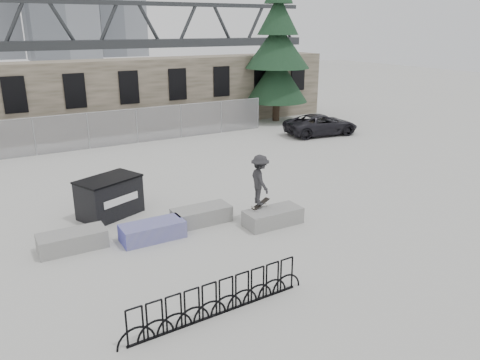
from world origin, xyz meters
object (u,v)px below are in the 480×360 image
(planter_far_left, at_px, (72,240))
(planter_center_right, at_px, (202,214))
(dumpster, at_px, (110,197))
(planter_offset, at_px, (273,216))
(bike_rack, at_px, (218,299))
(spruce_tree, at_px, (277,51))
(skateboarder, at_px, (260,180))
(suv, at_px, (321,124))
(planter_center_left, at_px, (153,230))

(planter_far_left, distance_m, planter_center_right, 4.29)
(dumpster, bearing_deg, planter_offset, -61.06)
(planter_offset, distance_m, bike_rack, 5.54)
(spruce_tree, xyz_separation_m, skateboarder, (-10.80, -14.90, -3.31))
(planter_offset, bearing_deg, dumpster, 141.97)
(bike_rack, distance_m, suv, 20.00)
(planter_center_right, relative_size, skateboarder, 1.04)
(planter_center_left, bearing_deg, bike_rack, -91.22)
(spruce_tree, bearing_deg, planter_far_left, -140.72)
(planter_far_left, distance_m, spruce_tree, 22.20)
(spruce_tree, bearing_deg, planter_offset, -124.50)
(planter_far_left, bearing_deg, skateboarder, -10.74)
(planter_offset, bearing_deg, suv, 44.22)
(planter_center_right, height_order, bike_rack, bike_rack)
(dumpster, distance_m, suv, 16.31)
(bike_rack, bearing_deg, planter_center_left, 88.78)
(planter_center_left, distance_m, planter_offset, 4.08)
(planter_far_left, relative_size, skateboarder, 1.04)
(spruce_tree, bearing_deg, suv, -91.38)
(planter_center_right, xyz_separation_m, planter_offset, (2.04, -1.37, 0.00))
(planter_center_right, distance_m, bike_rack, 5.51)
(planter_offset, relative_size, spruce_tree, 0.17)
(dumpster, distance_m, bike_rack, 7.37)
(planter_offset, height_order, dumpster, dumpster)
(planter_offset, distance_m, skateboarder, 1.34)
(planter_center_left, xyz_separation_m, planter_offset, (3.97, -0.96, 0.00))
(planter_center_right, relative_size, spruce_tree, 0.17)
(planter_center_left, distance_m, spruce_tree, 20.85)
(spruce_tree, bearing_deg, dumpster, -142.26)
(planter_center_right, height_order, suv, suv)
(dumpster, bearing_deg, spruce_tree, 14.71)
(suv, bearing_deg, planter_offset, 141.76)
(planter_center_right, xyz_separation_m, skateboarder, (1.73, -1.00, 1.25))
(dumpster, relative_size, spruce_tree, 0.22)
(planter_far_left, xyz_separation_m, planter_center_left, (2.36, -0.55, 0.00))
(skateboarder, bearing_deg, planter_center_left, 91.76)
(planter_offset, xyz_separation_m, skateboarder, (-0.31, 0.37, 1.25))
(planter_far_left, bearing_deg, bike_rack, -66.79)
(planter_center_right, bearing_deg, suv, 35.09)
(planter_far_left, bearing_deg, planter_offset, -13.42)
(spruce_tree, relative_size, skateboarder, 5.97)
(planter_center_left, height_order, suv, suv)
(planter_offset, bearing_deg, planter_center_left, 166.39)
(planter_center_left, xyz_separation_m, skateboarder, (3.66, -0.59, 1.25))
(planter_center_right, bearing_deg, skateboarder, -30.06)
(planter_center_left, distance_m, suv, 17.00)
(planter_offset, distance_m, spruce_tree, 19.08)
(dumpster, xyz_separation_m, suv, (14.96, 6.50, -0.07))
(planter_center_left, height_order, skateboarder, skateboarder)
(planter_center_right, bearing_deg, bike_rack, -111.56)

